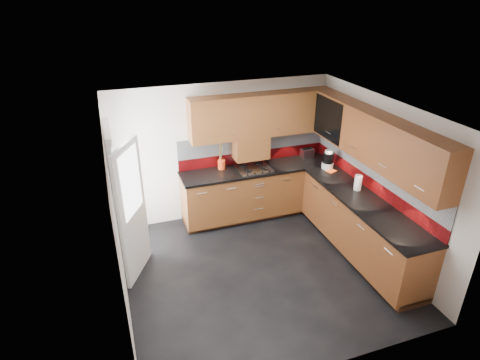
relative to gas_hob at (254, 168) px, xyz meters
name	(u,v)px	position (x,y,z in m)	size (l,w,h in m)	color
room	(262,179)	(-0.45, -1.47, 0.54)	(4.00, 3.80, 2.64)	black
base_cabinets	(304,209)	(0.62, -0.75, -0.52)	(2.70, 3.20, 0.95)	brown
countertop	(306,184)	(0.60, -0.77, -0.03)	(2.72, 3.22, 0.04)	black
backsplash	(313,160)	(0.83, -0.54, 0.26)	(2.70, 3.20, 0.54)	maroon
upper_cabinets	(318,127)	(0.78, -0.69, 0.88)	(2.50, 3.20, 0.72)	brown
extractor_hood	(251,147)	(0.00, 0.17, 0.33)	(0.60, 0.33, 0.40)	brown
glass_cabinet	(336,117)	(1.26, -0.40, 0.91)	(0.32, 0.80, 0.66)	black
back_door	(123,205)	(-2.23, -0.72, 0.08)	(0.42, 1.19, 2.04)	white
gas_hob	(254,168)	(0.00, 0.00, 0.00)	(0.57, 0.50, 0.04)	silver
utensil_pot	(221,163)	(-0.52, 0.19, 0.09)	(0.13, 0.13, 0.46)	#D14113
toaster	(307,153)	(1.11, 0.17, 0.07)	(0.24, 0.16, 0.17)	silver
food_processor	(328,160)	(1.21, -0.39, 0.14)	(0.20, 0.20, 0.33)	white
paper_towel	(358,183)	(1.24, -1.24, 0.11)	(0.12, 0.12, 0.24)	white
orange_cloth	(331,171)	(1.20, -0.53, -0.01)	(0.15, 0.13, 0.02)	#F0571A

